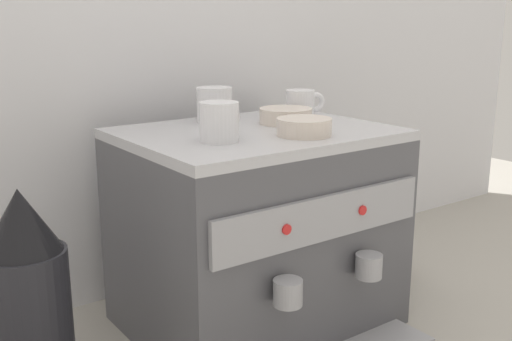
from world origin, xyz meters
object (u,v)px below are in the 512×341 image
ceramic_bowl_0 (286,116)px  ceramic_bowl_1 (304,127)px  espresso_machine (257,230)px  milk_pitcher (393,250)px  coffee_grinder (28,305)px  ceramic_cup_2 (214,104)px  ceramic_cup_0 (301,103)px  ceramic_cup_1 (220,121)px

ceramic_bowl_0 → ceramic_bowl_1: bearing=-114.3°
espresso_machine → milk_pitcher: bearing=-1.7°
ceramic_bowl_1 → coffee_grinder: (-0.55, 0.09, -0.27)m
ceramic_cup_2 → ceramic_bowl_0: bearing=-43.4°
ceramic_bowl_1 → milk_pitcher: bearing=13.4°
ceramic_bowl_0 → ceramic_cup_0: bearing=31.3°
ceramic_cup_1 → milk_pitcher: ceramic_cup_1 is taller
ceramic_bowl_0 → ceramic_bowl_1: same height
espresso_machine → ceramic_bowl_1: ceramic_bowl_1 is taller
ceramic_cup_2 → milk_pitcher: 0.65m
ceramic_cup_2 → coffee_grinder: ceramic_cup_2 is taller
espresso_machine → coffee_grinder: (-0.52, -0.02, -0.03)m
ceramic_cup_0 → ceramic_cup_2: (-0.22, 0.06, 0.01)m
ceramic_cup_2 → coffee_grinder: (-0.50, -0.16, -0.30)m
ceramic_cup_1 → ceramic_cup_0: bearing=23.8°
espresso_machine → milk_pitcher: size_ratio=3.64×
ceramic_cup_1 → ceramic_bowl_0: (0.23, 0.09, -0.02)m
ceramic_cup_1 → ceramic_bowl_0: ceramic_cup_1 is taller
espresso_machine → ceramic_cup_1: ceramic_cup_1 is taller
ceramic_cup_1 → milk_pitcher: 0.72m
ceramic_cup_0 → ceramic_bowl_1: ceramic_cup_0 is taller
espresso_machine → ceramic_bowl_0: bearing=15.4°
ceramic_bowl_0 → ceramic_bowl_1: 0.15m
ceramic_cup_1 → ceramic_bowl_1: bearing=-16.9°
ceramic_bowl_0 → milk_pitcher: ceramic_bowl_0 is taller
espresso_machine → milk_pitcher: 0.48m
ceramic_cup_0 → coffee_grinder: ceramic_cup_0 is taller
espresso_machine → ceramic_cup_0: size_ratio=5.33×
coffee_grinder → milk_pitcher: 0.98m
ceramic_cup_0 → ceramic_cup_2: 0.22m
ceramic_cup_1 → ceramic_cup_2: 0.23m
coffee_grinder → ceramic_bowl_0: bearing=4.6°
ceramic_cup_0 → ceramic_bowl_0: 0.11m
espresso_machine → ceramic_cup_1: size_ratio=4.99×
ceramic_cup_1 → milk_pitcher: size_ratio=0.73×
ceramic_bowl_0 → milk_pitcher: size_ratio=0.79×
ceramic_cup_2 → ceramic_bowl_1: size_ratio=1.00×
coffee_grinder → milk_pitcher: bearing=0.5°
espresso_machine → ceramic_cup_2: 0.31m
ceramic_cup_0 → ceramic_bowl_1: 0.26m
ceramic_bowl_1 → ceramic_bowl_0: bearing=65.7°
coffee_grinder → espresso_machine: bearing=2.4°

